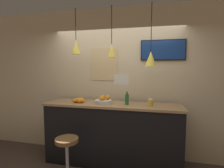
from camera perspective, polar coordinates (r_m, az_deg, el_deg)
back_wall at (r=3.47m, az=1.55°, el=0.37°), size 8.00×0.06×2.90m
service_counter at (r=3.29m, az=0.00°, el=-15.92°), size 2.44×0.59×1.12m
bar_stool at (r=3.00m, az=-14.44°, el=-21.13°), size 0.45×0.45×0.67m
fruit_bowl at (r=3.12m, az=-2.83°, el=-5.43°), size 0.30×0.30×0.15m
orange_pile at (r=3.28m, az=-10.57°, el=-5.23°), size 0.21×0.20×0.09m
juice_bottle at (r=3.02m, az=4.89°, el=-4.98°), size 0.07×0.07×0.23m
spread_jar at (r=3.00m, az=12.45°, el=-5.90°), size 0.08×0.08×0.12m
pendant_lamp_left at (r=3.27m, az=-11.66°, el=11.78°), size 0.15×0.15×0.81m
pendant_lamp_middle at (r=3.05m, az=-0.12°, el=10.90°), size 0.14×0.14×0.88m
pendant_lamp_right at (r=2.95m, az=12.54°, el=8.14°), size 0.18×0.18×1.03m
mounted_tv at (r=3.35m, az=16.29°, el=10.61°), size 0.79×0.04×0.37m
hanging_menu_board at (r=2.82m, az=3.05°, el=1.52°), size 0.24×0.01×0.17m
wall_poster at (r=3.48m, az=-2.66°, el=6.46°), size 0.56×0.01×0.64m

